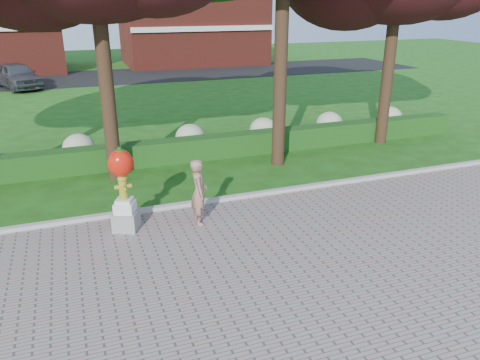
{
  "coord_description": "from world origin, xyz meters",
  "views": [
    {
      "loc": [
        -3.08,
        -8.63,
        5.38
      ],
      "look_at": [
        0.44,
        1.0,
        1.42
      ],
      "focal_mm": 35.0,
      "sensor_mm": 36.0,
      "label": 1
    }
  ],
  "objects": [
    {
      "name": "ground",
      "position": [
        0.0,
        0.0,
        0.0
      ],
      "size": [
        100.0,
        100.0,
        0.0
      ],
      "primitive_type": "plane",
      "color": "#214B12",
      "rests_on": "ground"
    },
    {
      "name": "lawn_hedge",
      "position": [
        0.0,
        7.0,
        0.4
      ],
      "size": [
        24.0,
        0.7,
        0.8
      ],
      "primitive_type": "cube",
      "color": "#1D4413",
      "rests_on": "ground"
    },
    {
      "name": "building_right",
      "position": [
        8.0,
        34.0,
        3.2
      ],
      "size": [
        12.0,
        8.0,
        6.4
      ],
      "primitive_type": "cube",
      "color": "maroon",
      "rests_on": "ground"
    },
    {
      "name": "hydrant_sculpture",
      "position": [
        -2.14,
        2.16,
        1.17
      ],
      "size": [
        0.76,
        0.76,
        2.13
      ],
      "rotation": [
        0.0,
        0.0,
        -0.42
      ],
      "color": "gray",
      "rests_on": "walkway"
    },
    {
      "name": "parked_car",
      "position": [
        -6.09,
        25.0,
        0.84
      ],
      "size": [
        3.6,
        5.19,
        1.64
      ],
      "primitive_type": "imported",
      "rotation": [
        0.0,
        0.0,
        0.38
      ],
      "color": "#414449",
      "rests_on": "street"
    },
    {
      "name": "street",
      "position": [
        0.0,
        28.0,
        0.01
      ],
      "size": [
        50.0,
        8.0,
        0.02
      ],
      "primitive_type": "cube",
      "color": "black",
      "rests_on": "ground"
    },
    {
      "name": "woman",
      "position": [
        -0.33,
        1.88,
        0.89
      ],
      "size": [
        0.52,
        0.69,
        1.7
      ],
      "primitive_type": "imported",
      "rotation": [
        0.0,
        0.0,
        1.38
      ],
      "color": "#A36D5D",
      "rests_on": "walkway"
    },
    {
      "name": "curb",
      "position": [
        0.0,
        3.0,
        0.07
      ],
      "size": [
        40.0,
        0.18,
        0.15
      ],
      "primitive_type": "cube",
      "color": "#ADADA5",
      "rests_on": "ground"
    },
    {
      "name": "hydrangea_row",
      "position": [
        0.57,
        8.0,
        0.55
      ],
      "size": [
        20.1,
        1.1,
        0.99
      ],
      "color": "#B8BE91",
      "rests_on": "ground"
    }
  ]
}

